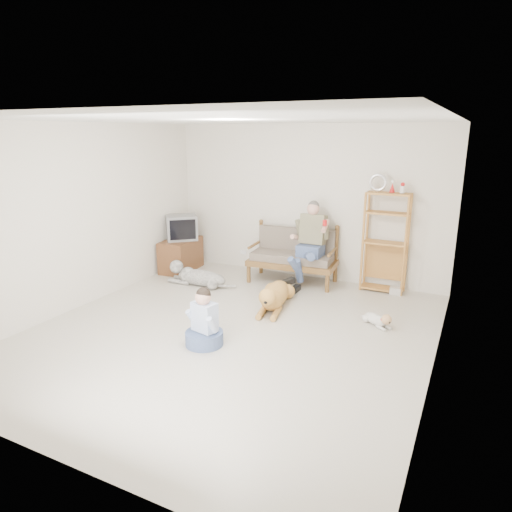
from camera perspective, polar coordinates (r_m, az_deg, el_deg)
The scene contains 17 objects.
floor at distance 6.12m, azimuth -3.21°, elevation -9.48°, with size 5.50×5.50×0.00m, color beige.
ceiling at distance 5.56m, azimuth -3.63°, elevation 16.67°, with size 5.50×5.50×0.00m, color silver.
wall_back at distance 8.16m, azimuth 6.23°, elevation 6.65°, with size 5.00×5.00×0.00m, color beige.
wall_front at distance 3.66m, azimuth -25.26°, elevation -5.59°, with size 5.00×5.00×0.00m, color beige.
wall_left at distance 7.24m, azimuth -20.94°, elevation 4.64°, with size 5.50×5.50×0.00m, color beige.
wall_right at distance 4.98m, azimuth 22.46°, elevation 0.02°, with size 5.50×5.50×0.00m, color beige.
loveseat at distance 8.01m, azimuth 4.75°, elevation 0.20°, with size 1.55×0.82×0.95m.
man at distance 7.63m, azimuth 6.34°, elevation 0.82°, with size 0.55×0.79×1.28m.
etagere at distance 7.69m, azimuth 15.84°, elevation 1.76°, with size 0.73×0.32×1.93m.
book_stack at distance 7.78m, azimuth 17.07°, elevation -4.18°, with size 0.19×0.14×0.12m, color silver.
tv_stand at distance 8.78m, azimuth -9.39°, elevation 0.15°, with size 0.59×0.95×0.60m.
crt_tv at distance 8.66m, azimuth -9.29°, elevation 3.55°, with size 0.71×0.70×0.46m.
wall_outlet at distance 8.85m, azimuth -1.60°, elevation 0.48°, with size 0.12×0.02×0.08m, color silver.
golden_retriever at distance 6.88m, azimuth 2.28°, elevation -5.00°, with size 0.56×1.43×0.44m.
shaggy_dog at distance 7.94m, azimuth -7.55°, elevation -2.47°, with size 1.33×0.34×0.39m.
terrier at distance 6.48m, azimuth 15.08°, elevation -7.69°, with size 0.50×0.40×0.22m.
child at distance 5.72m, azimuth -6.50°, elevation -8.49°, with size 0.47×0.47×0.75m.
Camera 1 is at (2.76, -4.83, 2.56)m, focal length 32.00 mm.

